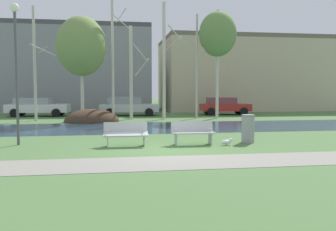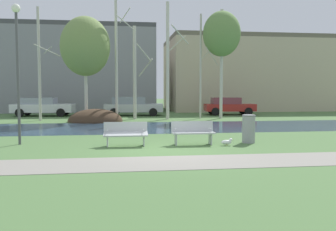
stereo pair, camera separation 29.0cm
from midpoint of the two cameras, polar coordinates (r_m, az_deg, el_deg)
ground_plane at (r=21.91m, az=-3.41°, el=-1.27°), size 120.00×120.00×0.00m
paved_path_strip at (r=10.15m, az=1.47°, el=-7.51°), size 60.00×1.97×0.01m
river_band at (r=19.63m, az=-2.92°, el=-1.88°), size 80.00×6.03×0.01m
soil_mound at (r=23.61m, az=-11.14°, el=-0.95°), size 3.51×2.87×1.65m
bench_left at (r=13.13m, az=-6.13°, el=-2.81°), size 1.60×0.58×0.87m
bench_right at (r=13.42m, az=4.62°, el=-2.65°), size 1.60×0.58×0.87m
trash_bin at (r=14.24m, az=13.30°, el=-2.00°), size 0.52×0.52×1.09m
seagull at (r=13.40m, az=9.99°, el=-4.18°), size 0.46×0.17×0.27m
streetlamp at (r=14.47m, az=-22.37°, el=9.49°), size 0.32×0.32×5.20m
birch_far_left at (r=25.34m, az=-19.49°, el=7.82°), size 1.48×2.27×7.50m
birch_left at (r=24.39m, az=-12.71°, el=10.68°), size 3.23×3.23×6.84m
birch_center_left at (r=24.55m, az=-7.84°, el=9.95°), size 1.39×2.25×8.94m
birch_center at (r=25.24m, az=-4.89°, el=6.91°), size 1.39×2.41×6.47m
birch_center_right at (r=25.08m, az=0.38°, el=8.86°), size 1.58×2.69×8.09m
birch_right at (r=25.95m, az=5.64°, el=7.88°), size 1.38×2.55×7.42m
birch_far_right at (r=26.36m, az=8.87°, el=12.66°), size 2.67×2.67×7.73m
parked_van_nearest_white at (r=29.57m, az=-19.16°, el=1.39°), size 4.76×2.21×1.44m
parked_sedan_second_silver at (r=28.63m, az=-5.38°, el=1.55°), size 4.72×2.26×1.48m
parked_hatch_third_red at (r=29.81m, az=9.88°, el=1.56°), size 4.16×2.19×1.43m
building_grey_warehouse at (r=36.58m, az=-14.69°, el=7.11°), size 15.74×7.61×8.11m
building_beige_block at (r=38.92m, az=13.71°, el=6.35°), size 17.98×9.42×7.31m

